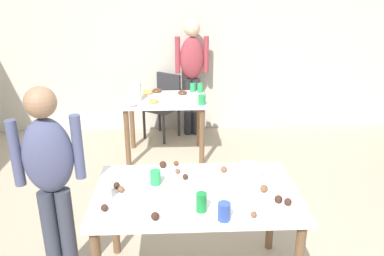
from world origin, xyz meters
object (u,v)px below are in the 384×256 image
at_px(chair_far_table, 165,102).
at_px(pitcher_far, 136,92).
at_px(soda_can, 201,202).
at_px(dining_table_far, 165,108).
at_px(person_adult_far, 192,68).
at_px(dining_table_near, 196,202).
at_px(mixing_bowl, 249,172).
at_px(person_girl_near, 51,174).

relative_size(chair_far_table, pitcher_far, 4.01).
relative_size(chair_far_table, soda_can, 7.13).
height_order(dining_table_far, person_adult_far, person_adult_far).
xyz_separation_m(chair_far_table, soda_can, (0.29, -3.09, 0.31)).
relative_size(person_adult_far, pitcher_far, 7.30).
bearing_deg(dining_table_near, mixing_bowl, 23.46).
xyz_separation_m(chair_far_table, person_girl_near, (-0.69, -2.80, 0.38)).
xyz_separation_m(dining_table_near, chair_far_table, (-0.27, 2.85, -0.16)).
height_order(chair_far_table, person_adult_far, person_adult_far).
xyz_separation_m(dining_table_near, soda_can, (0.02, -0.24, 0.15)).
bearing_deg(dining_table_far, soda_can, -83.55).
height_order(person_adult_far, pitcher_far, person_adult_far).
bearing_deg(dining_table_near, dining_table_far, 96.70).
distance_m(chair_far_table, soda_can, 3.12).
relative_size(dining_table_near, mixing_bowl, 7.04).
bearing_deg(dining_table_far, person_girl_near, -108.47).
relative_size(person_girl_near, person_adult_far, 0.93).
bearing_deg(person_adult_far, soda_can, -91.59).
xyz_separation_m(person_adult_far, mixing_bowl, (0.28, -2.73, -0.16)).
bearing_deg(dining_table_far, person_adult_far, 63.90).
distance_m(person_girl_near, soda_can, 1.02).
bearing_deg(dining_table_far, mixing_bowl, -72.30).
xyz_separation_m(person_adult_far, soda_can, (-0.09, -3.14, -0.14)).
distance_m(person_adult_far, soda_can, 3.15).
distance_m(chair_far_table, pitcher_far, 0.91).
relative_size(dining_table_near, person_adult_far, 0.86).
xyz_separation_m(person_girl_near, pitcher_far, (0.38, 2.02, -0.02)).
relative_size(mixing_bowl, pitcher_far, 0.89).
relative_size(person_girl_near, pitcher_far, 6.77).
bearing_deg(person_girl_near, dining_table_near, -3.05).
bearing_deg(soda_can, mixing_bowl, 48.23).
bearing_deg(pitcher_far, dining_table_far, 16.19).
bearing_deg(pitcher_far, soda_can, -75.60).
relative_size(person_adult_far, soda_can, 12.97).
relative_size(dining_table_near, chair_far_table, 1.57).
distance_m(chair_far_table, mixing_bowl, 2.78).
height_order(chair_far_table, pitcher_far, pitcher_far).
bearing_deg(dining_table_far, dining_table_near, -83.30).
relative_size(person_girl_near, soda_can, 12.03).
height_order(dining_table_far, person_girl_near, person_girl_near).
xyz_separation_m(dining_table_near, dining_table_far, (-0.25, 2.17, -0.03)).
bearing_deg(pitcher_far, person_girl_near, -100.77).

